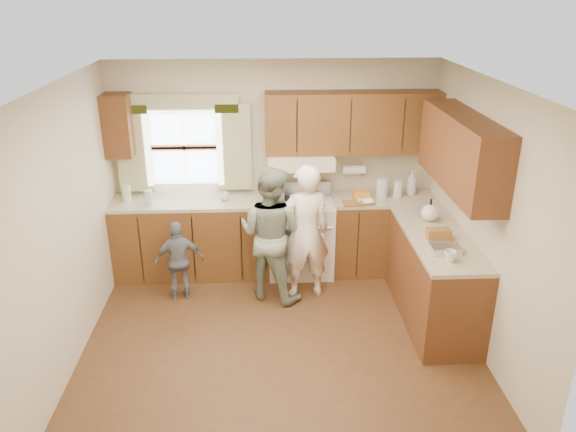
{
  "coord_description": "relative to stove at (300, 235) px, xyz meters",
  "views": [
    {
      "loc": [
        -0.15,
        -4.7,
        3.25
      ],
      "look_at": [
        0.1,
        0.4,
        1.15
      ],
      "focal_mm": 35.0,
      "sensor_mm": 36.0,
      "label": 1
    }
  ],
  "objects": [
    {
      "name": "kitchen_fixtures",
      "position": [
        0.31,
        -0.36,
        0.37
      ],
      "size": [
        3.8,
        2.25,
        2.15
      ],
      "color": "#4B2410",
      "rests_on": "ground"
    },
    {
      "name": "woman_left",
      "position": [
        0.01,
        -0.59,
        0.3
      ],
      "size": [
        0.62,
        0.47,
        1.53
      ],
      "primitive_type": "imported",
      "rotation": [
        0.0,
        0.0,
        3.34
      ],
      "color": "white",
      "rests_on": "ground"
    },
    {
      "name": "stove",
      "position": [
        0.0,
        0.0,
        0.0
      ],
      "size": [
        0.76,
        0.67,
        1.07
      ],
      "color": "silver",
      "rests_on": "ground"
    },
    {
      "name": "child",
      "position": [
        -1.37,
        -0.59,
        -0.01
      ],
      "size": [
        0.57,
        0.33,
        0.92
      ],
      "primitive_type": "imported",
      "rotation": [
        0.0,
        0.0,
        3.35
      ],
      "color": "slate",
      "rests_on": "ground"
    },
    {
      "name": "woman_right",
      "position": [
        -0.37,
        -0.59,
        0.29
      ],
      "size": [
        0.92,
        0.86,
        1.52
      ],
      "primitive_type": "imported",
      "rotation": [
        0.0,
        0.0,
        2.64
      ],
      "color": "#233F31",
      "rests_on": "ground"
    },
    {
      "name": "room",
      "position": [
        -0.3,
        -1.44,
        0.78
      ],
      "size": [
        3.8,
        3.8,
        3.8
      ],
      "color": "#4C2C17",
      "rests_on": "ground"
    }
  ]
}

